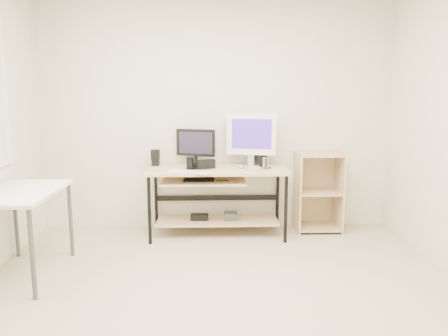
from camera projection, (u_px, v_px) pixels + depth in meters
room at (201, 128)px, 3.06m from camera, size 4.01×4.01×2.62m
desk at (215, 187)px, 4.79m from camera, size 1.50×0.65×0.75m
side_table at (20, 200)px, 3.67m from camera, size 0.60×1.00×0.75m
shelf_unit at (317, 191)px, 5.00m from camera, size 0.50×0.40×0.90m
black_monitor at (196, 145)px, 4.88m from camera, size 0.44×0.20×0.41m
white_imac at (251, 135)px, 4.86m from camera, size 0.55×0.18×0.59m
keyboard at (191, 172)px, 4.49m from camera, size 0.47×0.31×0.02m
mouse at (241, 166)px, 4.77m from camera, size 0.07×0.11×0.04m
center_speaker at (206, 164)px, 4.73m from camera, size 0.21×0.15×0.10m
speaker_left at (155, 157)px, 4.92m from camera, size 0.09×0.09×0.18m
speaker_right at (261, 160)px, 4.93m from camera, size 0.14×0.14×0.13m
audio_controller at (190, 163)px, 4.66m from camera, size 0.08×0.06×0.14m
volume_puck at (197, 168)px, 4.69m from camera, size 0.08×0.08×0.03m
smartphone at (266, 167)px, 4.79m from camera, size 0.11×0.14×0.01m
coaster at (265, 169)px, 4.68m from camera, size 0.08×0.08×0.01m
drinking_glass at (266, 163)px, 4.67m from camera, size 0.06×0.06×0.12m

